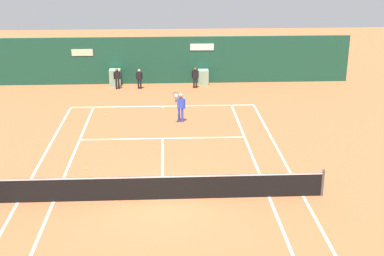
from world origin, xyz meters
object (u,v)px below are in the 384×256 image
ball_kid_right_post (117,77)px  tennis_ball_near_service_line (86,168)px  tennis_ball_by_sideline (105,115)px  player_on_baseline (180,105)px  ball_kid_left_post (195,76)px  tennis_ball_mid_court (155,180)px  ball_kid_centre_post (139,78)px

ball_kid_right_post → tennis_ball_near_service_line: size_ratio=19.98×
tennis_ball_by_sideline → tennis_ball_near_service_line: bearing=-90.4°
player_on_baseline → ball_kid_right_post: bearing=-55.9°
ball_kid_left_post → tennis_ball_mid_court: 14.18m
tennis_ball_near_service_line → ball_kid_right_post: bearing=88.7°
ball_kid_centre_post → tennis_ball_mid_court: ball_kid_centre_post is taller
ball_kid_centre_post → tennis_ball_by_sideline: bearing=81.2°
ball_kid_right_post → player_on_baseline: bearing=109.9°
ball_kid_centre_post → tennis_ball_near_service_line: size_ratio=19.04×
ball_kid_left_post → ball_kid_right_post: ball_kid_left_post is taller
ball_kid_right_post → tennis_ball_near_service_line: bearing=78.8°
player_on_baseline → tennis_ball_near_service_line: 7.29m
tennis_ball_near_service_line → tennis_ball_by_sideline: same height
ball_kid_left_post → tennis_ball_mid_court: bearing=77.7°
ball_kid_left_post → tennis_ball_near_service_line: 13.79m
ball_kid_left_post → ball_kid_centre_post: ball_kid_left_post is taller
ball_kid_centre_post → tennis_ball_mid_court: (1.23, -13.96, -0.71)m
ball_kid_left_post → player_on_baseline: bearing=77.8°
ball_kid_centre_post → tennis_ball_mid_court: size_ratio=19.04×
player_on_baseline → ball_kid_right_post: size_ratio=1.30×
player_on_baseline → ball_kid_left_post: player_on_baseline is taller
ball_kid_left_post → tennis_ball_near_service_line: bearing=64.7°
ball_kid_right_post → tennis_ball_mid_court: 14.23m
tennis_ball_by_sideline → tennis_ball_mid_court: same height
tennis_ball_near_service_line → ball_kid_left_post: bearing=67.3°
tennis_ball_near_service_line → tennis_ball_by_sideline: (0.06, 7.22, 0.00)m
player_on_baseline → ball_kid_left_post: (1.15, 6.79, -0.14)m
tennis_ball_by_sideline → tennis_ball_mid_court: (2.88, -8.48, 0.00)m
ball_kid_centre_post → tennis_ball_by_sideline: ball_kid_centre_post is taller
ball_kid_right_post → tennis_ball_by_sideline: 5.54m
player_on_baseline → tennis_ball_mid_court: player_on_baseline is taller
tennis_ball_near_service_line → tennis_ball_mid_court: (2.94, -1.25, 0.00)m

